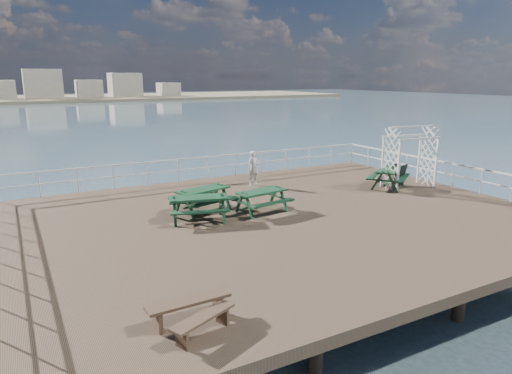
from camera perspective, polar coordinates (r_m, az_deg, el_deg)
The scene contains 12 objects.
ground at distance 16.27m, azimuth 3.42°, elevation -4.08°, with size 18.00×14.00×0.30m, color brown.
sea_backdrop at distance 148.73m, azimuth -20.93°, elevation 10.76°, with size 300.00×300.00×9.20m.
railing at distance 18.12m, azimuth -1.02°, elevation 1.14°, with size 17.77×13.76×1.10m.
picnic_table_a at distance 16.68m, azimuth -6.65°, elevation -0.98°, with size 2.31×2.04×0.96m.
picnic_table_b at distance 15.62m, azimuth -7.21°, elevation -2.03°, with size 2.30×2.05×0.94m.
picnic_table_c at distance 20.98m, azimuth 16.23°, elevation 1.59°, with size 2.50×2.41×0.95m.
picnic_table_d at distance 16.48m, azimuth 0.72°, elevation -1.18°, with size 2.05×1.74×0.91m.
flat_bench_near at distance 9.04m, azimuth -6.63°, elevation -16.25°, with size 1.45×0.87×0.41m.
flat_bench_far at distance 9.47m, azimuth -8.41°, elevation -14.41°, with size 1.73×0.47×0.49m.
trellis_arbor at distance 21.18m, azimuth 18.63°, elevation 3.19°, with size 2.32×1.44×2.73m.
sandwich_board at distance 21.30m, azimuth 17.48°, elevation 1.38°, with size 0.75×0.66×1.03m.
person at distance 20.52m, azimuth -0.31°, elevation 2.37°, with size 0.57×0.37×1.56m, color silver.
Camera 1 is at (-8.25, -13.11, 4.81)m, focal length 32.00 mm.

